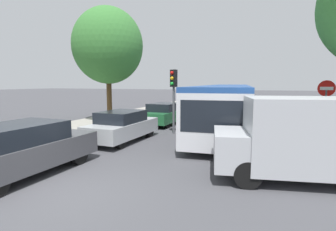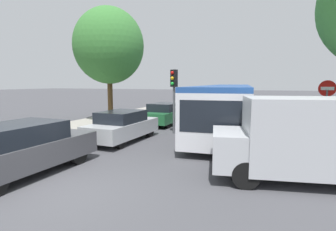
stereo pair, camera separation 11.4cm
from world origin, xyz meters
TOP-DOWN VIEW (x-y plane):
  - ground_plane at (0.00, 0.00)m, footprint 200.00×200.00m
  - kerb_strip_left at (-6.35, 20.48)m, footprint 3.20×50.96m
  - articulated_bus at (2.02, 12.39)m, footprint 4.20×17.38m
  - city_bus_rear at (-1.99, 40.96)m, footprint 2.61×11.20m
  - queued_car_graphite at (-2.13, 0.62)m, footprint 2.01×4.50m
  - queued_car_silver at (-1.77, 5.64)m, footprint 1.84×4.12m
  - queued_car_green at (-1.79, 10.93)m, footprint 1.84×4.10m
  - queued_car_tan at (-1.78, 16.85)m, footprint 1.80×4.03m
  - queued_car_blue at (-1.85, 21.85)m, footprint 1.95×4.36m
  - queued_car_black at (-1.81, 27.29)m, footprint 1.90×4.25m
  - white_van at (5.78, 3.17)m, footprint 5.29×2.93m
  - traffic_light at (-0.19, 8.24)m, footprint 0.38×0.40m
  - no_entry_sign at (6.86, 8.27)m, footprint 0.70×0.08m
  - tree_left_mid at (-5.83, 10.70)m, footprint 4.75×4.75m

SIDE VIEW (x-z plane):
  - ground_plane at x=0.00m, z-range 0.00..0.00m
  - kerb_strip_left at x=-6.35m, z-range 0.00..0.14m
  - queued_car_tan at x=-1.78m, z-range 0.01..1.39m
  - queued_car_green at x=-1.79m, z-range 0.01..1.42m
  - queued_car_silver at x=-1.77m, z-range 0.01..1.43m
  - queued_car_black at x=-1.81m, z-range 0.01..1.47m
  - queued_car_blue at x=-1.85m, z-range 0.01..1.51m
  - queued_car_graphite at x=-2.13m, z-range 0.01..1.56m
  - white_van at x=5.78m, z-range 0.09..2.40m
  - city_bus_rear at x=-1.99m, z-range 0.19..2.59m
  - articulated_bus at x=2.02m, z-range 0.20..2.75m
  - no_entry_sign at x=6.86m, z-range 0.47..3.29m
  - traffic_light at x=-0.19m, z-range 0.80..4.20m
  - tree_left_mid at x=-5.83m, z-range 1.31..9.11m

